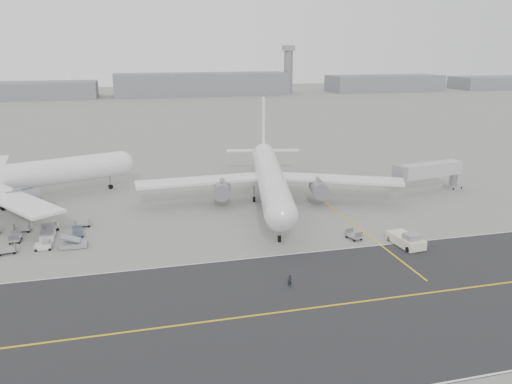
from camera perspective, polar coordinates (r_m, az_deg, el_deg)
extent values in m
plane|color=gray|center=(73.65, -8.09, -7.56)|extent=(700.00, 700.00, 0.00)
cube|color=#2B2A2D|center=(58.45, -1.03, -14.05)|extent=(220.00, 32.00, 0.02)
cube|color=gold|center=(58.44, -1.03, -14.03)|extent=(220.00, 0.30, 0.01)
cube|color=silver|center=(72.25, -3.91, -7.89)|extent=(220.00, 0.25, 0.01)
cube|color=gold|center=(86.03, 11.83, -4.19)|extent=(0.30, 40.00, 0.01)
cylinder|color=slate|center=(349.18, 3.71, 13.56)|extent=(6.00, 6.00, 28.00)
cube|color=#98989D|center=(348.85, 3.75, 16.11)|extent=(7.00, 7.00, 3.50)
cylinder|color=white|center=(107.18, -26.65, 1.44)|extent=(44.62, 20.98, 5.24)
sphere|color=white|center=(112.34, -15.13, 3.22)|extent=(5.13, 5.13, 5.13)
cube|color=white|center=(93.93, -25.96, -0.77)|extent=(18.83, 23.81, 0.45)
cylinder|color=slate|center=(98.71, -25.02, -0.69)|extent=(6.36, 5.00, 3.25)
cylinder|color=slate|center=(116.92, -26.71, 1.54)|extent=(6.36, 5.00, 3.25)
cylinder|color=black|center=(112.62, -16.28, 0.60)|extent=(1.10, 0.82, 0.99)
cylinder|color=black|center=(105.17, -26.94, -1.62)|extent=(1.10, 0.82, 0.99)
cylinder|color=gray|center=(112.28, -16.33, 1.27)|extent=(0.36, 0.36, 2.75)
cylinder|color=white|center=(96.17, 1.66, 1.60)|extent=(14.05, 45.12, 5.16)
sphere|color=white|center=(74.68, 2.93, -2.72)|extent=(5.06, 5.06, 5.06)
cone|color=white|center=(119.03, 0.82, 4.63)|extent=(6.30, 9.53, 4.64)
cube|color=white|center=(118.36, 0.82, 8.07)|extent=(1.48, 4.94, 10.98)
cube|color=white|center=(119.63, -1.37, 4.75)|extent=(8.56, 4.06, 0.25)
cube|color=white|center=(120.16, 2.96, 4.78)|extent=(8.56, 4.06, 0.25)
cube|color=white|center=(97.35, -6.39, 1.30)|extent=(24.91, 6.55, 0.45)
cube|color=white|center=(99.30, 9.45, 1.47)|extent=(24.65, 15.59, 0.45)
cylinder|color=slate|center=(95.38, -3.90, 0.25)|extent=(4.23, 6.02, 3.20)
cylinder|color=slate|center=(96.75, 7.22, 0.38)|extent=(4.23, 6.02, 3.20)
cylinder|color=black|center=(78.87, 2.69, -5.33)|extent=(0.71, 1.20, 1.12)
cylinder|color=black|center=(98.86, -0.22, -0.83)|extent=(0.71, 1.20, 1.12)
cylinder|color=black|center=(99.29, 3.35, -0.78)|extent=(0.71, 1.20, 1.12)
cylinder|color=gray|center=(78.38, 2.70, -4.41)|extent=(0.36, 0.36, 2.71)
cube|color=silver|center=(80.68, 16.75, -5.31)|extent=(3.66, 6.52, 1.41)
cube|color=#98989D|center=(79.28, 17.42, -4.93)|extent=(2.41, 2.23, 0.91)
cylinder|color=gray|center=(83.65, 15.18, -4.66)|extent=(0.44, 2.62, 0.16)
cylinder|color=black|center=(78.30, 17.00, -6.31)|extent=(0.50, 0.94, 0.91)
cylinder|color=black|center=(79.84, 18.51, -6.00)|extent=(0.50, 0.94, 0.91)
cylinder|color=black|center=(81.88, 14.99, -5.14)|extent=(0.50, 0.94, 0.91)
cylinder|color=black|center=(83.36, 16.47, -4.88)|extent=(0.50, 0.94, 0.91)
cylinder|color=gray|center=(116.37, 21.64, 1.41)|extent=(1.69, 1.69, 4.22)
cube|color=#98989D|center=(116.79, 21.56, 0.59)|extent=(3.20, 3.20, 0.74)
cube|color=#BBBBC0|center=(110.59, 19.12, 2.41)|extent=(16.11, 5.81, 2.75)
cube|color=#98989D|center=(105.56, 16.12, 2.04)|extent=(1.87, 3.55, 3.17)
cylinder|color=black|center=(118.39, 21.55, 0.76)|extent=(0.43, 0.68, 0.63)
imported|color=black|center=(64.66, 3.89, -10.11)|extent=(0.64, 0.44, 1.68)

